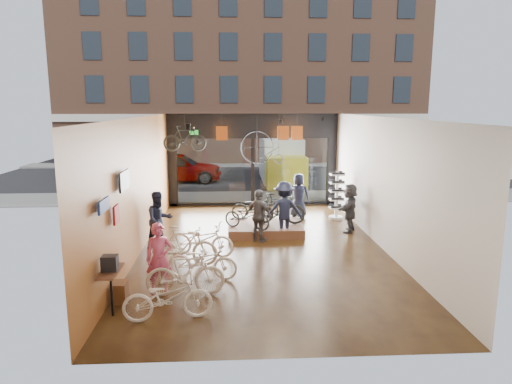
{
  "coord_description": "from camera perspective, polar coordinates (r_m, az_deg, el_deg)",
  "views": [
    {
      "loc": [
        -0.88,
        -12.85,
        4.12
      ],
      "look_at": [
        -0.11,
        1.4,
        1.41
      ],
      "focal_mm": 32.0,
      "sensor_mm": 36.0,
      "label": 1
    }
  ],
  "objects": [
    {
      "name": "customer_0",
      "position": [
        10.35,
        -12.0,
        -8.17
      ],
      "size": [
        0.64,
        0.48,
        1.61
      ],
      "primitive_type": "imported",
      "rotation": [
        0.0,
        0.0,
        0.17
      ],
      "color": "#CC4C72",
      "rests_on": "ground_plane"
    },
    {
      "name": "customer_4",
      "position": [
        17.07,
        5.35,
        -0.43
      ],
      "size": [
        0.9,
        0.69,
        1.64
      ],
      "primitive_type": "imported",
      "rotation": [
        0.0,
        0.0,
        2.92
      ],
      "color": "#161C33",
      "rests_on": "ground_plane"
    },
    {
      "name": "display_bike_right",
      "position": [
        15.54,
        -0.11,
        -1.87
      ],
      "size": [
        1.64,
        0.64,
        0.85
      ],
      "primitive_type": "imported",
      "rotation": [
        0.0,
        0.0,
        1.62
      ],
      "color": "#212624",
      "rests_on": "display_platform"
    },
    {
      "name": "display_bike_left",
      "position": [
        14.32,
        -1.13,
        -3.04
      ],
      "size": [
        1.62,
        1.21,
        0.81
      ],
      "primitive_type": "imported",
      "rotation": [
        0.0,
        0.0,
        1.08
      ],
      "color": "#212624",
      "rests_on": "display_platform"
    },
    {
      "name": "jersey_left",
      "position": [
        18.09,
        -4.3,
        7.33
      ],
      "size": [
        0.45,
        0.03,
        0.55
      ],
      "primitive_type": "cube",
      "color": "#CC5919",
      "rests_on": "ceiling"
    },
    {
      "name": "ground_plane",
      "position": [
        13.53,
        0.8,
        -7.06
      ],
      "size": [
        7.0,
        12.0,
        0.04
      ],
      "primitive_type": "cube",
      "color": "black",
      "rests_on": "ground"
    },
    {
      "name": "floor_bike_4",
      "position": [
        12.77,
        -6.84,
        -5.88
      ],
      "size": [
        1.94,
        1.09,
        0.96
      ],
      "primitive_type": "imported",
      "rotation": [
        0.0,
        0.0,
        1.31
      ],
      "color": "beige",
      "rests_on": "ground_plane"
    },
    {
      "name": "sidewalk_near",
      "position": [
        20.48,
        -0.56,
        -0.68
      ],
      "size": [
        30.0,
        2.4,
        0.12
      ],
      "primitive_type": "cube",
      "color": "slate",
      "rests_on": "ground"
    },
    {
      "name": "wall_right",
      "position": [
        13.77,
        15.6,
        1.08
      ],
      "size": [
        0.04,
        12.0,
        3.8
      ],
      "primitive_type": "cube",
      "color": "beige",
      "rests_on": "ground"
    },
    {
      "name": "box_truck",
      "position": [
        24.18,
        3.3,
        3.81
      ],
      "size": [
        2.04,
        6.12,
        2.41
      ],
      "primitive_type": null,
      "color": "silver",
      "rests_on": "street_road"
    },
    {
      "name": "wall_merch",
      "position": [
        10.09,
        -17.4,
        -5.99
      ],
      "size": [
        0.4,
        2.4,
        2.6
      ],
      "primitive_type": null,
      "color": "navy",
      "rests_on": "wall_left"
    },
    {
      "name": "floor_bike_3",
      "position": [
        12.11,
        -8.94,
        -6.63
      ],
      "size": [
        1.82,
        0.78,
        1.06
      ],
      "primitive_type": "imported",
      "rotation": [
        0.0,
        0.0,
        1.4
      ],
      "color": "beige",
      "rests_on": "ground_plane"
    },
    {
      "name": "customer_2",
      "position": [
        13.92,
        0.41,
        -3.0
      ],
      "size": [
        0.98,
        0.92,
        1.62
      ],
      "primitive_type": "imported",
      "rotation": [
        0.0,
        0.0,
        2.44
      ],
      "color": "#3F3F44",
      "rests_on": "ground_plane"
    },
    {
      "name": "jersey_mid",
      "position": [
        18.2,
        3.41,
        7.37
      ],
      "size": [
        0.45,
        0.03,
        0.55
      ],
      "primitive_type": "cube",
      "color": "#CC5919",
      "rests_on": "ceiling"
    },
    {
      "name": "storefront",
      "position": [
        19.01,
        -0.41,
        4.05
      ],
      "size": [
        7.0,
        0.26,
        3.8
      ],
      "primitive_type": null,
      "color": "black",
      "rests_on": "ground"
    },
    {
      "name": "jersey_right",
      "position": [
        18.27,
        5.15,
        7.36
      ],
      "size": [
        0.45,
        0.03,
        0.55
      ],
      "primitive_type": "cube",
      "color": "#CC5919",
      "rests_on": "ceiling"
    },
    {
      "name": "wall_left",
      "position": [
        13.31,
        -14.48,
        0.81
      ],
      "size": [
        0.04,
        12.0,
        3.8
      ],
      "primitive_type": "cube",
      "color": "#AA5427",
      "rests_on": "ground"
    },
    {
      "name": "penny_farthing",
      "position": [
        17.52,
        1.0,
        5.45
      ],
      "size": [
        1.59,
        0.06,
        1.27
      ],
      "primitive_type": null,
      "color": "black",
      "rests_on": "ceiling"
    },
    {
      "name": "street_road",
      "position": [
        28.17,
        -1.26,
        2.32
      ],
      "size": [
        30.0,
        18.0,
        0.02
      ],
      "primitive_type": "cube",
      "color": "black",
      "rests_on": "ground"
    },
    {
      "name": "customer_5",
      "position": [
        15.35,
        11.64,
        -1.93
      ],
      "size": [
        1.1,
        1.55,
        1.61
      ],
      "primitive_type": "imported",
      "rotation": [
        0.0,
        0.0,
        4.25
      ],
      "color": "#3F3F44",
      "rests_on": "ground_plane"
    },
    {
      "name": "sidewalk_far",
      "position": [
        32.12,
        -1.5,
        3.49
      ],
      "size": [
        30.0,
        2.0,
        0.12
      ],
      "primitive_type": "cube",
      "color": "slate",
      "rests_on": "ground"
    },
    {
      "name": "customer_3",
      "position": [
        14.42,
        3.54,
        -2.21
      ],
      "size": [
        1.15,
        0.66,
        1.78
      ],
      "primitive_type": "imported",
      "rotation": [
        0.0,
        0.0,
        3.14
      ],
      "color": "#161C33",
      "rests_on": "ground_plane"
    },
    {
      "name": "wall_back",
      "position": [
        7.24,
        4.09,
        -7.13
      ],
      "size": [
        7.0,
        0.04,
        3.8
      ],
      "primitive_type": "cube",
      "color": "beige",
      "rests_on": "ground"
    },
    {
      "name": "opposite_building",
      "position": [
        34.49,
        -1.68,
        15.54
      ],
      "size": [
        26.0,
        5.0,
        14.0
      ],
      "primitive_type": "cube",
      "color": "brown",
      "rests_on": "ground"
    },
    {
      "name": "exit_sign",
      "position": [
        18.83,
        -7.78,
        7.4
      ],
      "size": [
        0.35,
        0.06,
        0.18
      ],
      "primitive_type": "cube",
      "color": "#198C26",
      "rests_on": "storefront"
    },
    {
      "name": "floor_bike_0",
      "position": [
        9.24,
        -10.97,
        -12.83
      ],
      "size": [
        1.81,
        0.85,
        0.91
      ],
      "primitive_type": "imported",
      "rotation": [
        0.0,
        0.0,
        1.72
      ],
      "color": "beige",
      "rests_on": "ground_plane"
    },
    {
      "name": "hung_bike",
      "position": [
        17.18,
        -8.9,
        6.64
      ],
      "size": [
        1.62,
        0.59,
        0.95
      ],
      "primitive_type": "imported",
      "rotation": [
        0.0,
        0.0,
        1.66
      ],
      "color": "#212624",
      "rests_on": "ceiling"
    },
    {
      "name": "customer_1",
      "position": [
        13.57,
        -12.0,
        -3.45
      ],
      "size": [
        1.04,
        0.98,
        1.69
      ],
      "primitive_type": "imported",
      "rotation": [
        0.0,
        0.0,
        0.57
      ],
      "color": "#161C33",
      "rests_on": "ground_plane"
    },
    {
      "name": "street_car",
      "position": [
        25.25,
        -9.88,
        3.1
      ],
      "size": [
        4.84,
        1.95,
        1.65
      ],
      "primitive_type": "imported",
      "rotation": [
        0.0,
        0.0,
        1.57
      ],
      "color": "gray",
      "rests_on": "street_road"
    },
    {
      "name": "sunglasses_rack",
      "position": [
        16.94,
        10.04,
        -0.4
      ],
      "size": [
        0.64,
        0.58,
        1.78
      ],
      "primitive_type": null,
      "rotation": [
        0.0,
        0.0,
        -0.33
      ],
      "color": "white",
      "rests_on": "ground_plane"
    },
    {
      "name": "floor_bike_1",
      "position": [
        10.24,
        -8.82,
        -9.99
      ],
      "size": [
        1.75,
        0.59,
        1.03
      ],
      "primitive_type": "imported",
      "rotation": [
        0.0,
        0.0,
        1.63
      ],
      "color": "beige",
      "rests_on": "ground_plane"
    },
    {
      "name": "floor_bike_2",
      "position": [
        11.16,
        -6.72,
        -8.54
      ],
      "size": [
        1.78,
        0.9,
        0.9
      ],
      "primitive_type": "imported",
      "rotation": [
        0.0,
        0.0,
        1.38
      ],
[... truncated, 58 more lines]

